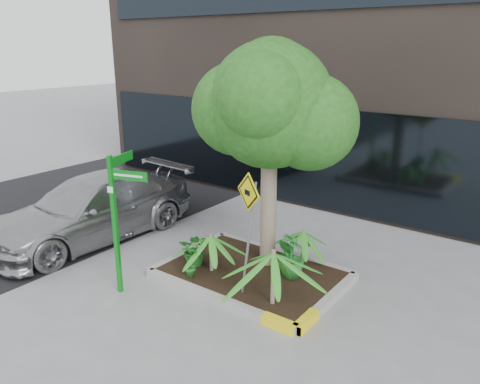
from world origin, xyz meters
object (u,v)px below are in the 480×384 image
Objects in this scene: parked_car at (92,208)px; street_sign_post at (118,210)px; tree at (271,105)px; cattle_sign at (249,213)px.

street_sign_post is (2.44, -1.21, 0.83)m from parked_car.
tree is 2.00m from cattle_sign.
parked_car is 1.95× the size of street_sign_post.
cattle_sign is at bearing 11.74° from street_sign_post.
parked_car is 2.29× the size of cattle_sign.
tree reaches higher than cattle_sign.
tree is at bearing 37.07° from street_sign_post.
street_sign_post is at bearing -127.86° from cattle_sign.
tree is 3.20m from street_sign_post.
cattle_sign is (0.35, -1.15, -1.61)m from tree.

